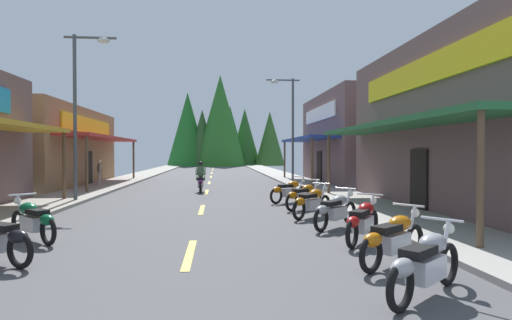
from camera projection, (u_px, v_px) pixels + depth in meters
name	position (u px, v px, depth m)	size (l,w,h in m)	color
ground	(208.00, 186.00, 24.74)	(9.41, 79.40, 0.10)	#4C4C4F
sidewalk_left	(108.00, 185.00, 24.17)	(2.60, 79.40, 0.12)	gray
sidewalk_right	(305.00, 184.00, 25.31)	(2.60, 79.40, 0.12)	#9E9991
centerline_dashes	(209.00, 182.00, 27.13)	(0.16, 53.14, 0.01)	#E0C64C
storefront_left_far	(31.00, 147.00, 24.30)	(8.58, 12.52, 4.69)	olive
storefront_right_far	(383.00, 139.00, 27.12)	(10.51, 10.50, 5.85)	brown
streetlamp_left	(82.00, 95.00, 16.10)	(2.02, 0.30, 6.68)	#474C51
streetlamp_right	(288.00, 117.00, 24.44)	(2.02, 0.30, 6.49)	#474C51
motorcycle_parked_right_0	(426.00, 263.00, 5.50)	(1.74, 1.41, 1.04)	black
motorcycle_parked_right_1	(393.00, 238.00, 7.11)	(1.77, 1.37, 1.04)	black
motorcycle_parked_right_2	(363.00, 220.00, 8.96)	(1.38, 1.76, 1.04)	black
motorcycle_parked_right_3	(336.00, 210.00, 10.65)	(1.62, 1.55, 1.04)	black
motorcycle_parked_right_4	(312.00, 202.00, 12.41)	(1.58, 1.59, 1.04)	black
motorcycle_parked_right_5	(304.00, 196.00, 14.19)	(1.66, 1.51, 1.04)	black
motorcycle_parked_right_6	(289.00, 190.00, 16.12)	(1.82, 1.30, 1.04)	black
motorcycle_parked_left_2	(33.00, 220.00, 9.06)	(1.62, 1.55, 1.04)	black
rider_cruising_lead	(201.00, 179.00, 20.53)	(0.60, 2.14, 1.57)	black
pedestrian_browsing	(99.00, 171.00, 23.49)	(0.35, 0.55, 1.63)	#B2A599
treeline_backdrop	(221.00, 129.00, 63.52)	(18.41, 13.23, 13.96)	#2F5C23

